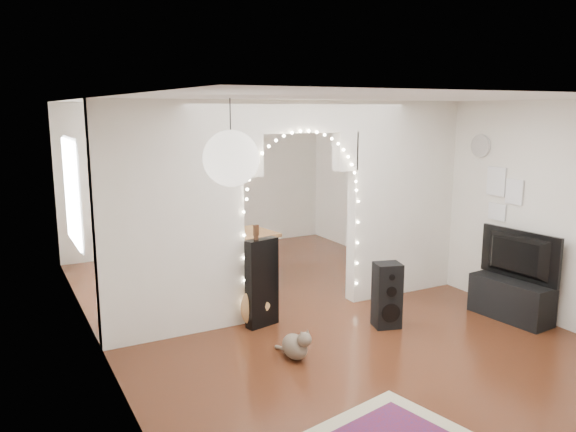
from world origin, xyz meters
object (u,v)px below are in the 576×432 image
bookcase (172,216)px  dining_chair_right (246,288)px  media_console (511,299)px  acoustic_guitar (257,290)px  dining_table (234,239)px  dining_chair_left (246,268)px  floor_speaker (387,295)px

bookcase → dining_chair_right: size_ratio=2.33×
media_console → dining_chair_right: 3.37m
acoustic_guitar → bookcase: 3.76m
dining_table → bookcase: bearing=91.3°
acoustic_guitar → media_console: size_ratio=1.07×
media_console → dining_chair_left: size_ratio=1.75×
media_console → dining_chair_left: bearing=124.7°
floor_speaker → dining_table: (-0.94, 2.48, 0.29)m
floor_speaker → media_console: bearing=-2.6°
dining_chair_right → acoustic_guitar: bearing=-113.9°
acoustic_guitar → bookcase: size_ratio=0.75×
bookcase → dining_chair_right: bookcase is taller
floor_speaker → dining_chair_right: bearing=147.5°
acoustic_guitar → dining_table: acoustic_guitar is taller
bookcase → dining_chair_left: (0.44, -2.19, -0.45)m
floor_speaker → bookcase: size_ratio=0.56×
acoustic_guitar → media_console: (2.92, -1.26, -0.21)m
media_console → dining_chair_left: 3.69m
acoustic_guitar → dining_table: bearing=62.1°
acoustic_guitar → dining_chair_right: (0.15, 0.66, -0.19)m
dining_table → dining_chair_left: size_ratio=2.28×
floor_speaker → dining_chair_left: 2.45m
dining_chair_right → bookcase: bearing=79.7°
dining_chair_left → floor_speaker: bearing=-81.0°
acoustic_guitar → media_console: acoustic_guitar is taller
media_console → bookcase: 5.76m
acoustic_guitar → dining_chair_left: acoustic_guitar is taller
floor_speaker → dining_table: bearing=126.9°
acoustic_guitar → dining_chair_left: size_ratio=1.87×
acoustic_guitar → floor_speaker: acoustic_guitar is taller
media_console → dining_chair_left: (-2.37, 2.82, 0.01)m
floor_speaker → bookcase: (-1.28, 4.49, 0.32)m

